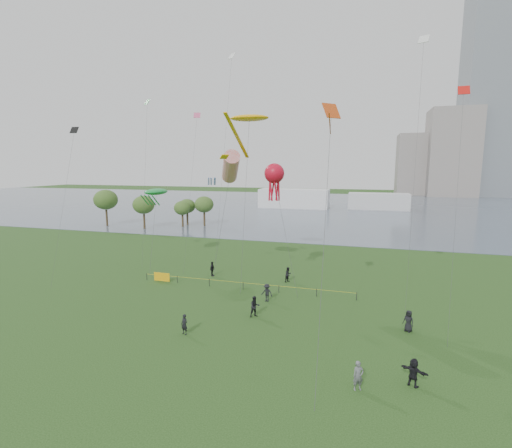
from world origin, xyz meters
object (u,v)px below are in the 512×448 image
(kite_octopus, at_px, (274,174))
(kite_flyer, at_px, (358,376))
(fence, at_px, (192,280))
(kite_stingray, at_px, (249,119))

(kite_octopus, bearing_deg, kite_flyer, -83.17)
(fence, bearing_deg, kite_octopus, 9.16)
(fence, height_order, kite_stingray, kite_stingray)
(kite_flyer, height_order, kite_octopus, kite_octopus)
(fence, distance_m, kite_octopus, 15.13)
(fence, bearing_deg, kite_flyer, -40.05)
(fence, height_order, kite_octopus, kite_octopus)
(kite_flyer, bearing_deg, kite_octopus, 93.11)
(kite_stingray, distance_m, kite_octopus, 7.59)
(kite_flyer, relative_size, kite_octopus, 0.13)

